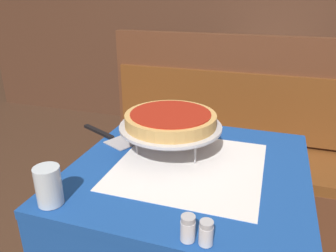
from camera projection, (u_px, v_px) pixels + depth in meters
dining_table_front at (189, 191)px, 1.18m from camera, size 0.80×0.80×0.77m
dining_table_rear at (272, 83)px, 2.64m from camera, size 0.68×0.68×0.76m
booth_bench at (233, 167)px, 2.03m from camera, size 1.66×0.50×1.10m
back_wall_panel at (253, 7)px, 2.94m from camera, size 6.00×0.04×2.40m
pizza_pan_stand at (171, 128)px, 1.21m from camera, size 0.38×0.38×0.11m
deep_dish_pizza at (171, 119)px, 1.19m from camera, size 0.33×0.33×0.05m
pizza_server at (109, 137)px, 1.35m from camera, size 0.30×0.18×0.01m
water_glass_near at (49, 186)px, 0.92m from camera, size 0.07×0.07×0.11m
salt_shaker at (188, 228)px, 0.79m from camera, size 0.04×0.04×0.07m
pepper_shaker at (206, 233)px, 0.77m from camera, size 0.04×0.04×0.06m
condiment_caddy at (283, 62)px, 2.62m from camera, size 0.12×0.12×0.16m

